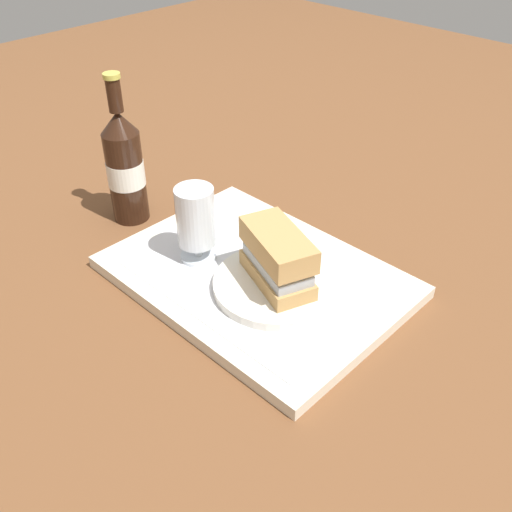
% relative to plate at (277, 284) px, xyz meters
% --- Properties ---
extents(ground_plane, '(3.00, 3.00, 0.00)m').
position_rel_plate_xyz_m(ground_plane, '(0.05, -0.01, -0.03)').
color(ground_plane, brown).
extents(tray, '(0.44, 0.32, 0.02)m').
position_rel_plate_xyz_m(tray, '(0.05, -0.01, -0.02)').
color(tray, beige).
rests_on(tray, ground_plane).
extents(placemat, '(0.38, 0.27, 0.00)m').
position_rel_plate_xyz_m(placemat, '(0.05, -0.01, -0.01)').
color(placemat, silver).
rests_on(placemat, tray).
extents(plate, '(0.19, 0.19, 0.01)m').
position_rel_plate_xyz_m(plate, '(0.00, 0.00, 0.00)').
color(plate, silver).
rests_on(plate, placemat).
extents(sandwich, '(0.14, 0.11, 0.08)m').
position_rel_plate_xyz_m(sandwich, '(0.00, -0.00, 0.05)').
color(sandwich, tan).
rests_on(sandwich, plate).
extents(beer_glass, '(0.06, 0.06, 0.12)m').
position_rel_plate_xyz_m(beer_glass, '(0.14, 0.03, 0.06)').
color(beer_glass, silver).
rests_on(beer_glass, placemat).
extents(beer_bottle, '(0.07, 0.07, 0.27)m').
position_rel_plate_xyz_m(beer_bottle, '(0.35, 0.01, 0.08)').
color(beer_bottle, black).
rests_on(beer_bottle, ground_plane).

